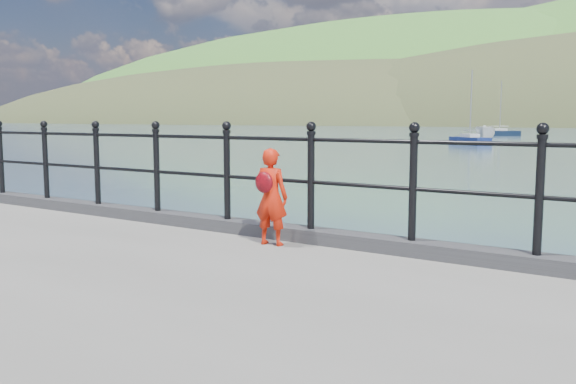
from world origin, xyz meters
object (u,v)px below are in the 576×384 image
Objects in this scene: railing at (267,166)px; sailboat_port at (470,141)px; child at (271,196)px; sailboat_left at (499,133)px; launch_white at (486,134)px.

sailboat_port is (-12.15, 47.81, -1.48)m from railing.
sailboat_left is at bearing -84.09° from child.
railing is 54.01m from launch_white.
railing is 4.09× the size of launch_white.
railing is at bearing -85.91° from launch_white.
child is 0.16× the size of sailboat_port.
child is 0.14× the size of sailboat_left.
sailboat_left is (-4.92, 24.22, -0.51)m from launch_white.
sailboat_port is 29.45m from sailboat_left.
sailboat_port is at bearing -82.25° from child.
sailboat_port is at bearing 104.26° from railing.
launch_white is (-12.13, 52.63, -0.97)m from railing.
launch_white is 24.73m from sailboat_left.
launch_white is at bearing 129.62° from sailboat_port.
launch_white is at bearing -105.67° from sailboat_left.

